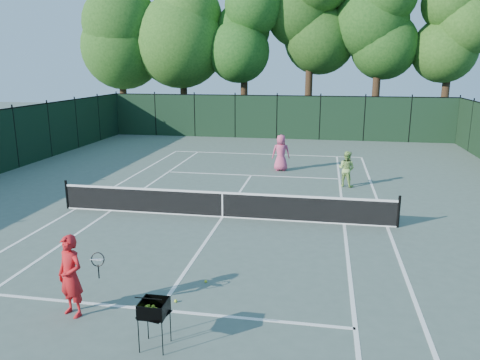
% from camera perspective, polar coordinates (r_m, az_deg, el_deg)
% --- Properties ---
extents(ground, '(90.00, 90.00, 0.00)m').
position_cam_1_polar(ground, '(16.20, -2.14, -4.55)').
color(ground, '#4C5C52').
rests_on(ground, ground).
extents(sideline_doubles_left, '(0.10, 23.77, 0.01)m').
position_cam_1_polar(sideline_doubles_left, '(18.14, -19.36, -3.31)').
color(sideline_doubles_left, white).
rests_on(sideline_doubles_left, ground).
extents(sideline_doubles_right, '(0.10, 23.77, 0.01)m').
position_cam_1_polar(sideline_doubles_right, '(16.00, 17.52, -5.44)').
color(sideline_doubles_right, white).
rests_on(sideline_doubles_right, ground).
extents(sideline_singles_left, '(0.10, 23.77, 0.01)m').
position_cam_1_polar(sideline_singles_left, '(17.51, -15.44, -3.62)').
color(sideline_singles_left, white).
rests_on(sideline_singles_left, ground).
extents(sideline_singles_right, '(0.10, 23.77, 0.01)m').
position_cam_1_polar(sideline_singles_right, '(15.87, 12.59, -5.27)').
color(sideline_singles_right, white).
rests_on(sideline_singles_right, ground).
extents(baseline_far, '(10.97, 0.10, 0.01)m').
position_cam_1_polar(baseline_far, '(27.57, 3.15, 3.16)').
color(baseline_far, white).
rests_on(baseline_far, ground).
extents(service_line_near, '(8.23, 0.10, 0.01)m').
position_cam_1_polar(service_line_near, '(10.55, -9.87, -15.35)').
color(service_line_near, white).
rests_on(service_line_near, ground).
extents(service_line_far, '(8.23, 0.10, 0.01)m').
position_cam_1_polar(service_line_far, '(22.26, 1.38, 0.58)').
color(service_line_far, white).
rests_on(service_line_far, ground).
extents(center_service_line, '(0.10, 12.80, 0.01)m').
position_cam_1_polar(center_service_line, '(16.20, -2.14, -4.54)').
color(center_service_line, white).
rests_on(center_service_line, ground).
extents(tennis_net, '(11.69, 0.09, 1.06)m').
position_cam_1_polar(tennis_net, '(16.05, -2.16, -2.94)').
color(tennis_net, black).
rests_on(tennis_net, ground).
extents(fence_far, '(24.00, 0.05, 3.00)m').
position_cam_1_polar(fence_far, '(33.37, 4.51, 7.60)').
color(fence_far, black).
rests_on(fence_far, ground).
extents(tree_0, '(6.40, 6.40, 13.14)m').
position_cam_1_polar(tree_0, '(40.11, -14.51, 17.80)').
color(tree_0, black).
rests_on(tree_0, ground).
extents(tree_1, '(6.80, 6.80, 13.98)m').
position_cam_1_polar(tree_1, '(38.87, -7.13, 19.04)').
color(tree_1, black).
rests_on(tree_1, ground).
extents(tree_2, '(6.00, 6.00, 12.40)m').
position_cam_1_polar(tree_2, '(37.44, 0.53, 17.87)').
color(tree_2, black).
rests_on(tree_2, ground).
extents(tree_3, '(7.00, 7.00, 14.45)m').
position_cam_1_polar(tree_3, '(37.53, 8.68, 19.67)').
color(tree_3, black).
rests_on(tree_3, ground).
extents(tree_4, '(6.20, 6.20, 12.97)m').
position_cam_1_polar(tree_4, '(36.91, 16.78, 18.01)').
color(tree_4, black).
rests_on(tree_4, ground).
extents(tree_5, '(5.80, 5.80, 12.23)m').
position_cam_1_polar(tree_5, '(38.19, 24.43, 16.58)').
color(tree_5, black).
rests_on(tree_5, ground).
extents(coach, '(1.07, 0.62, 1.75)m').
position_cam_1_polar(coach, '(10.45, -19.94, -10.94)').
color(coach, red).
rests_on(coach, ground).
extents(player_pink, '(0.94, 0.67, 1.80)m').
position_cam_1_polar(player_pink, '(23.18, 5.01, 3.34)').
color(player_pink, '#C9476F').
rests_on(player_pink, ground).
extents(player_green, '(0.93, 0.86, 1.54)m').
position_cam_1_polar(player_green, '(20.60, 12.84, 1.34)').
color(player_green, '#92BE5F').
rests_on(player_green, ground).
extents(ball_hopper, '(0.58, 0.58, 0.94)m').
position_cam_1_polar(ball_hopper, '(8.99, -10.47, -15.15)').
color(ball_hopper, black).
rests_on(ball_hopper, ground).
extents(loose_ball_near_cart, '(0.07, 0.07, 0.07)m').
position_cam_1_polar(loose_ball_near_cart, '(10.78, -7.85, -14.40)').
color(loose_ball_near_cart, '#C1DF2D').
rests_on(loose_ball_near_cart, ground).
extents(loose_ball_midcourt, '(0.07, 0.07, 0.07)m').
position_cam_1_polar(loose_ball_midcourt, '(11.57, -4.19, -12.21)').
color(loose_ball_midcourt, yellow).
rests_on(loose_ball_midcourt, ground).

